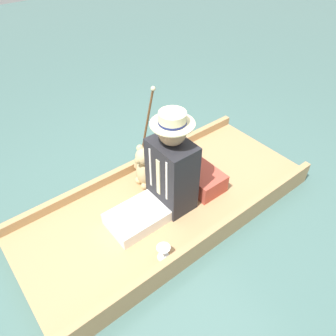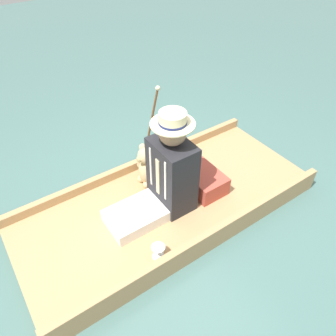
# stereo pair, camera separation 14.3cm
# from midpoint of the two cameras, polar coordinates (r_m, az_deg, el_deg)

# --- Properties ---
(ground_plane) EXTENTS (16.00, 16.00, 0.00)m
(ground_plane) POSITION_cam_midpoint_polar(r_m,az_deg,el_deg) (3.07, -1.46, -7.36)
(ground_plane) COLOR #476B66
(punt_boat) EXTENTS (1.14, 2.68, 0.23)m
(punt_boat) POSITION_cam_midpoint_polar(r_m,az_deg,el_deg) (3.01, -1.48, -6.41)
(punt_boat) COLOR tan
(punt_boat) RESTS_ON ground_plane
(seat_cushion) EXTENTS (0.42, 0.29, 0.18)m
(seat_cushion) POSITION_cam_midpoint_polar(r_m,az_deg,el_deg) (3.05, 4.43, -1.88)
(seat_cushion) COLOR #B24738
(seat_cushion) RESTS_ON punt_boat
(seated_person) EXTENTS (0.39, 0.78, 0.93)m
(seated_person) POSITION_cam_midpoint_polar(r_m,az_deg,el_deg) (2.68, -1.93, -1.39)
(seated_person) COLOR white
(seated_person) RESTS_ON punt_boat
(teddy_bear) EXTENTS (0.30, 0.18, 0.43)m
(teddy_bear) POSITION_cam_midpoint_polar(r_m,az_deg,el_deg) (3.00, -5.51, -0.02)
(teddy_bear) COLOR tan
(teddy_bear) RESTS_ON punt_boat
(wine_glass) EXTENTS (0.11, 0.11, 0.12)m
(wine_glass) POSITION_cam_midpoint_polar(r_m,az_deg,el_deg) (2.52, -2.46, -14.16)
(wine_glass) COLOR silver
(wine_glass) RESTS_ON punt_boat
(walking_cane) EXTENTS (0.04, 0.25, 0.86)m
(walking_cane) POSITION_cam_midpoint_polar(r_m,az_deg,el_deg) (3.00, -5.11, 7.39)
(walking_cane) COLOR brown
(walking_cane) RESTS_ON punt_boat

